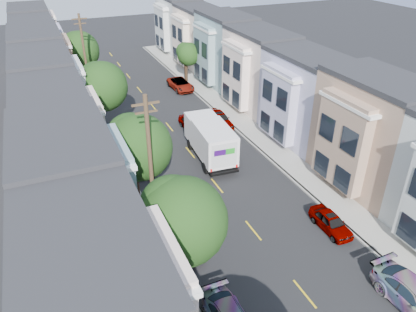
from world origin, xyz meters
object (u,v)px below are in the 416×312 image
at_px(parked_left_d, 141,163).
at_px(parked_right_c, 219,119).
at_px(lead_sedan, 192,124).
at_px(tree_d, 101,87).
at_px(tree_e, 79,51).
at_px(parked_left_c, 185,242).
at_px(utility_pole_near, 151,172).
at_px(tree_far_r, 188,55).
at_px(utility_pole_far, 85,60).
at_px(parked_right_d, 181,84).
at_px(parked_right_b, 331,222).
at_px(tree_b, 181,222).
at_px(fedex_truck, 210,139).
at_px(parked_right_a, 416,298).
at_px(tree_c, 137,148).

xyz_separation_m(parked_left_d, parked_right_c, (9.80, 5.38, 0.13)).
xyz_separation_m(lead_sedan, parked_left_d, (-6.84, -5.60, -0.05)).
height_order(tree_d, tree_e, tree_d).
bearing_deg(parked_left_c, utility_pole_near, 124.75).
bearing_deg(lead_sedan, tree_far_r, 65.57).
bearing_deg(parked_left_c, tree_d, 92.42).
relative_size(utility_pole_far, parked_right_d, 2.04).
relative_size(utility_pole_far, parked_left_d, 2.67).
xyz_separation_m(tree_far_r, utility_pole_near, (-13.19, -28.50, 1.49)).
bearing_deg(parked_right_d, utility_pole_near, -115.75).
distance_m(utility_pole_near, parked_right_b, 12.72).
distance_m(tree_b, parked_left_c, 5.81).
bearing_deg(tree_d, parked_right_d, 40.81).
bearing_deg(utility_pole_far, parked_left_c, -87.12).
height_order(lead_sedan, parked_right_d, parked_right_d).
distance_m(tree_b, tree_d, 21.60).
relative_size(tree_e, parked_left_c, 1.86).
bearing_deg(tree_d, fedex_truck, -46.24).
height_order(tree_b, tree_e, tree_b).
distance_m(parked_left_d, parked_right_a, 22.27).
relative_size(tree_e, utility_pole_far, 0.73).
bearing_deg(parked_right_a, tree_b, 150.47).
bearing_deg(parked_left_c, tree_c, 102.83).
distance_m(tree_d, fedex_truck, 11.48).
relative_size(tree_c, parked_right_a, 1.46).
distance_m(lead_sedan, parked_right_d, 11.93).
distance_m(tree_e, parked_right_b, 37.18).
height_order(tree_b, fedex_truck, tree_b).
xyz_separation_m(tree_e, parked_left_d, (1.40, -22.35, -4.27)).
bearing_deg(tree_d, lead_sedan, -12.86).
xyz_separation_m(utility_pole_far, parked_right_a, (11.20, -37.13, -4.38)).
relative_size(utility_pole_near, utility_pole_far, 1.00).
relative_size(lead_sedan, parked_right_a, 0.81).
xyz_separation_m(tree_c, utility_pole_far, (0.00, 22.58, 0.03)).
bearing_deg(parked_right_b, tree_far_r, 87.12).
bearing_deg(tree_d, parked_left_c, -85.60).
xyz_separation_m(parked_right_a, parked_right_b, (0.00, 7.16, -0.16)).
bearing_deg(tree_far_r, utility_pole_far, -169.26).
bearing_deg(utility_pole_far, parked_right_d, 0.13).
height_order(tree_d, utility_pole_near, utility_pole_near).
bearing_deg(utility_pole_far, parked_left_d, -85.33).
height_order(utility_pole_near, parked_right_d, utility_pole_near).
relative_size(parked_left_c, parked_right_a, 0.76).
bearing_deg(parked_right_c, parked_left_d, -150.41).
bearing_deg(lead_sedan, parked_right_d, 70.65).
distance_m(tree_b, lead_sedan, 21.84).
distance_m(tree_far_r, parked_left_d, 23.10).
bearing_deg(utility_pole_near, parked_left_c, -53.27).
bearing_deg(parked_right_c, tree_c, -135.15).
height_order(tree_far_r, utility_pole_near, utility_pole_near).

